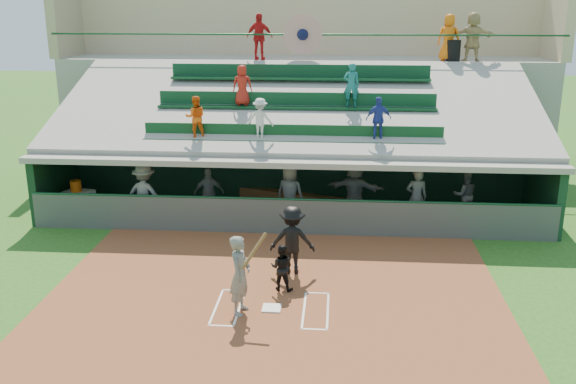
# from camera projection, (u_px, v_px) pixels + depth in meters

# --- Properties ---
(ground) EXTENTS (100.00, 100.00, 0.00)m
(ground) POSITION_uv_depth(u_px,v_px,m) (272.00, 309.00, 14.86)
(ground) COLOR #255417
(ground) RESTS_ON ground
(dirt_slab) EXTENTS (11.00, 9.00, 0.02)m
(dirt_slab) POSITION_uv_depth(u_px,v_px,m) (274.00, 299.00, 15.33)
(dirt_slab) COLOR brown
(dirt_slab) RESTS_ON ground
(home_plate) EXTENTS (0.43, 0.43, 0.03)m
(home_plate) POSITION_uv_depth(u_px,v_px,m) (272.00, 308.00, 14.85)
(home_plate) COLOR silver
(home_plate) RESTS_ON dirt_slab
(batters_box_chalk) EXTENTS (2.65, 1.85, 0.01)m
(batters_box_chalk) POSITION_uv_depth(u_px,v_px,m) (272.00, 308.00, 14.85)
(batters_box_chalk) COLOR white
(batters_box_chalk) RESTS_ON dirt_slab
(dugout_floor) EXTENTS (16.00, 3.50, 0.04)m
(dugout_floor) POSITION_uv_depth(u_px,v_px,m) (293.00, 215.00, 21.30)
(dugout_floor) COLOR #98968A
(dugout_floor) RESTS_ON ground
(concourse_slab) EXTENTS (20.00, 3.00, 4.60)m
(concourse_slab) POSITION_uv_depth(u_px,v_px,m) (304.00, 113.00, 27.09)
(concourse_slab) COLOR gray
(concourse_slab) RESTS_ON ground
(grandstand) EXTENTS (20.40, 10.40, 7.80)m
(grandstand) POSITION_uv_depth(u_px,v_px,m) (300.00, 127.00, 24.25)
(grandstand) COLOR #4A4F4A
(grandstand) RESTS_ON ground
(batter_at_plate) EXTENTS (0.91, 0.80, 1.95)m
(batter_at_plate) POSITION_uv_depth(u_px,v_px,m) (240.00, 275.00, 14.42)
(batter_at_plate) COLOR #5F625C
(batter_at_plate) RESTS_ON dirt_slab
(catcher) EXTENTS (0.64, 0.54, 1.17)m
(catcher) POSITION_uv_depth(u_px,v_px,m) (282.00, 267.00, 15.68)
(catcher) COLOR black
(catcher) RESTS_ON dirt_slab
(home_umpire) EXTENTS (1.17, 0.68, 1.81)m
(home_umpire) POSITION_uv_depth(u_px,v_px,m) (292.00, 240.00, 16.59)
(home_umpire) COLOR black
(home_umpire) RESTS_ON dirt_slab
(dugout_bench) EXTENTS (13.30, 5.37, 0.42)m
(dugout_bench) POSITION_uv_depth(u_px,v_px,m) (290.00, 198.00, 22.34)
(dugout_bench) COLOR brown
(dugout_bench) RESTS_ON dugout_floor
(white_table) EXTENTS (1.05, 0.91, 0.78)m
(white_table) POSITION_uv_depth(u_px,v_px,m) (79.00, 202.00, 21.33)
(white_table) COLOR silver
(white_table) RESTS_ON dugout_floor
(water_cooler) EXTENTS (0.36, 0.36, 0.36)m
(water_cooler) POSITION_uv_depth(u_px,v_px,m) (76.00, 186.00, 21.13)
(water_cooler) COLOR #E95F0D
(water_cooler) RESTS_ON white_table
(dugout_player_a) EXTENTS (1.36, 0.91, 1.95)m
(dugout_player_a) POSITION_uv_depth(u_px,v_px,m) (145.00, 194.00, 20.18)
(dugout_player_a) COLOR #5B5E58
(dugout_player_a) RESTS_ON dugout_floor
(dugout_player_b) EXTENTS (1.02, 0.57, 1.65)m
(dugout_player_b) POSITION_uv_depth(u_px,v_px,m) (209.00, 193.00, 20.84)
(dugout_player_b) COLOR #5F615C
(dugout_player_b) RESTS_ON dugout_floor
(dugout_player_c) EXTENTS (1.05, 0.86, 1.86)m
(dugout_player_c) POSITION_uv_depth(u_px,v_px,m) (290.00, 193.00, 20.44)
(dugout_player_c) COLOR #595B56
(dugout_player_c) RESTS_ON dugout_floor
(dugout_player_d) EXTENTS (1.91, 0.99, 1.96)m
(dugout_player_d) POSITION_uv_depth(u_px,v_px,m) (355.00, 190.00, 20.58)
(dugout_player_d) COLOR #575A55
(dugout_player_d) RESTS_ON dugout_floor
(dugout_player_e) EXTENTS (0.68, 0.46, 1.80)m
(dugout_player_e) POSITION_uv_depth(u_px,v_px,m) (416.00, 197.00, 20.11)
(dugout_player_e) COLOR #5D5F5A
(dugout_player_e) RESTS_ON dugout_floor
(dugout_player_f) EXTENTS (0.81, 0.66, 1.59)m
(dugout_player_f) POSITION_uv_depth(u_px,v_px,m) (465.00, 195.00, 20.74)
(dugout_player_f) COLOR #5B5E59
(dugout_player_f) RESTS_ON dugout_floor
(trash_bin) EXTENTS (0.54, 0.54, 0.81)m
(trash_bin) POSITION_uv_depth(u_px,v_px,m) (453.00, 51.00, 24.73)
(trash_bin) COLOR black
(trash_bin) RESTS_ON concourse_slab
(concourse_staff_a) EXTENTS (1.11, 0.60, 1.79)m
(concourse_staff_a) POSITION_uv_depth(u_px,v_px,m) (260.00, 37.00, 25.12)
(concourse_staff_a) COLOR red
(concourse_staff_a) RESTS_ON concourse_slab
(concourse_staff_b) EXTENTS (1.01, 0.83, 1.78)m
(concourse_staff_b) POSITION_uv_depth(u_px,v_px,m) (449.00, 38.00, 24.72)
(concourse_staff_b) COLOR orange
(concourse_staff_b) RESTS_ON concourse_slab
(concourse_staff_c) EXTENTS (1.79, 0.81, 1.86)m
(concourse_staff_c) POSITION_uv_depth(u_px,v_px,m) (473.00, 37.00, 24.58)
(concourse_staff_c) COLOR tan
(concourse_staff_c) RESTS_ON concourse_slab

